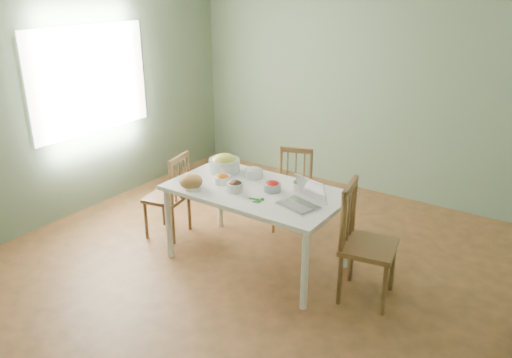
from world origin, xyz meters
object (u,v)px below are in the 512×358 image
Objects in this scene: chair_left at (167,195)px; bread_boule at (191,181)px; chair_right at (369,244)px; laptop at (298,194)px; dining_table at (256,226)px; bowl_squash at (224,163)px; chair_far at (292,191)px.

chair_left is 4.29× the size of bread_boule.
chair_right reaches higher than laptop.
laptop is at bearing 75.56° from chair_left.
bread_boule is at bearing -147.28° from dining_table.
chair_right is at bearing -4.98° from bowl_squash.
chair_left is at bearing -166.43° from laptop.
chair_right is at bearing 30.20° from laptop.
bowl_squash is (-1.63, 0.14, 0.34)m from chair_right.
chair_far is 4.14× the size of bread_boule.
bread_boule is (-0.42, -1.13, 0.39)m from chair_far.
bowl_squash is (0.58, 0.26, 0.40)m from chair_left.
bowl_squash reaches higher than bread_boule.
chair_right reaches higher than dining_table.
bread_boule is at bearing -152.89° from laptop.
chair_right is 1.67m from bowl_squash.
dining_table is 0.81m from chair_far.
dining_table is at bearing 80.52° from chair_left.
dining_table is 1.10m from chair_left.
bread_boule is 0.52m from bowl_squash.
dining_table is 0.73m from bowl_squash.
bowl_squash is at bearing 74.34° from chair_right.
chair_right is at bearing -51.23° from chair_far.
laptop is (0.51, -0.11, 0.49)m from dining_table.
bread_boule reaches higher than dining_table.
chair_right is (1.19, -0.75, 0.07)m from chair_far.
bowl_squash is (-0.52, 0.19, 0.47)m from dining_table.
chair_left reaches higher than bread_boule.
dining_table is 1.85× the size of chair_far.
chair_right is 3.34× the size of bowl_squash.
chair_far is 1.41m from chair_right.
bread_boule is 0.64× the size of laptop.
dining_table is 1.12m from chair_right.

